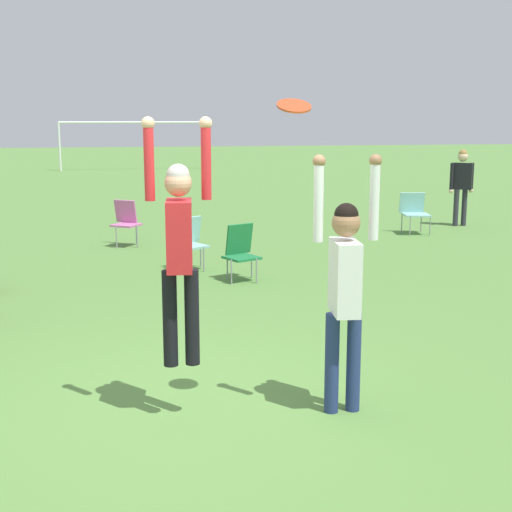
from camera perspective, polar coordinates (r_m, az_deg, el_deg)
name	(u,v)px	position (r m, az deg, el deg)	size (l,w,h in m)	color
ground_plane	(193,407)	(6.31, -5.06, -11.95)	(120.00, 120.00, 0.00)	#56843D
person_jumping	(179,238)	(5.71, -6.15, 1.43)	(0.55, 0.42, 2.01)	black
person_defending	(345,279)	(5.91, 7.12, -1.80)	(0.58, 0.44, 2.17)	navy
frisbee	(294,106)	(5.59, 3.05, 11.91)	(0.27, 0.25, 0.12)	#E04C23
camping_chair_2	(126,219)	(14.19, -10.37, 2.91)	(0.64, 0.71, 0.89)	gray
camping_chair_3	(189,239)	(11.83, -5.36, 1.34)	(0.64, 0.70, 0.86)	gray
camping_chair_4	(241,249)	(10.96, -1.25, 0.56)	(0.60, 0.66, 0.86)	gray
camping_chair_5	(414,210)	(15.86, 12.55, 3.62)	(0.63, 0.67, 0.88)	gray
person_spectator_near	(462,180)	(17.20, 16.12, 5.87)	(0.61, 0.43, 1.77)	#2D2D38
soccer_goal	(133,132)	(35.69, -9.80, 9.76)	(7.10, 0.10, 2.35)	white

